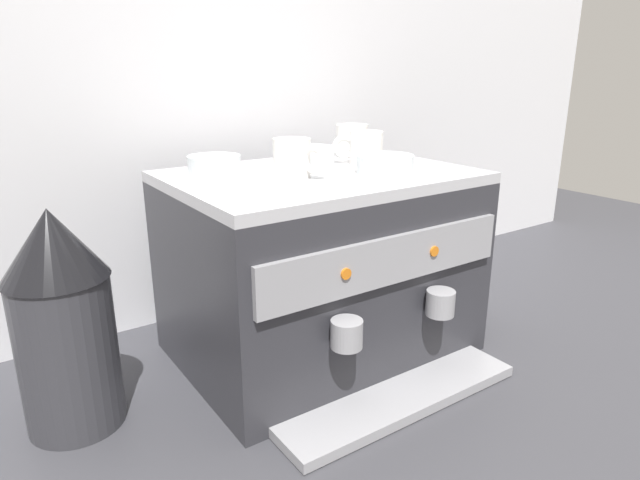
{
  "coord_description": "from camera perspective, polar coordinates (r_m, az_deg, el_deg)",
  "views": [
    {
      "loc": [
        -0.63,
        -0.92,
        0.61
      ],
      "look_at": [
        0.0,
        0.0,
        0.26
      ],
      "focal_mm": 30.72,
      "sensor_mm": 36.0,
      "label": 1
    }
  ],
  "objects": [
    {
      "name": "coffee_grinder",
      "position": [
        1.03,
        -25.18,
        -7.52
      ],
      "size": [
        0.17,
        0.17,
        0.39
      ],
      "color": "#333338",
      "rests_on": "ground_plane"
    },
    {
      "name": "ceramic_bowl_1",
      "position": [
        1.21,
        -0.99,
        8.73
      ],
      "size": [
        0.1,
        0.1,
        0.04
      ],
      "color": "silver",
      "rests_on": "espresso_machine"
    },
    {
      "name": "ceramic_cup_1",
      "position": [
        1.07,
        -2.74,
        8.53
      ],
      "size": [
        0.08,
        0.11,
        0.07
      ],
      "color": "white",
      "rests_on": "espresso_machine"
    },
    {
      "name": "ceramic_bowl_2",
      "position": [
        1.11,
        6.79,
        7.79
      ],
      "size": [
        0.11,
        0.11,
        0.04
      ],
      "color": "silver",
      "rests_on": "espresso_machine"
    },
    {
      "name": "tiled_backsplash_wall",
      "position": [
        1.41,
        -8.36,
        16.5
      ],
      "size": [
        2.8,
        0.03,
        1.17
      ],
      "primitive_type": "cube",
      "color": "silver",
      "rests_on": "ground_plane"
    },
    {
      "name": "ceramic_cup_0",
      "position": [
        1.36,
        3.3,
        10.42
      ],
      "size": [
        0.08,
        0.11,
        0.07
      ],
      "color": "white",
      "rests_on": "espresso_machine"
    },
    {
      "name": "espresso_machine",
      "position": [
        1.18,
        0.14,
        -2.64
      ],
      "size": [
        0.6,
        0.54,
        0.4
      ],
      "color": "#2D2D33",
      "rests_on": "ground_plane"
    },
    {
      "name": "ceramic_bowl_0",
      "position": [
        1.07,
        -10.94,
        7.39
      ],
      "size": [
        0.1,
        0.1,
        0.04
      ],
      "color": "silver",
      "rests_on": "espresso_machine"
    },
    {
      "name": "ground_plane",
      "position": [
        1.27,
        0.0,
        -11.06
      ],
      "size": [
        4.0,
        4.0,
        0.0
      ],
      "primitive_type": "plane",
      "color": "#38383D"
    },
    {
      "name": "milk_pitcher",
      "position": [
        1.46,
        14.73,
        -5.01
      ],
      "size": [
        0.1,
        0.1,
        0.12
      ],
      "primitive_type": "cylinder",
      "color": "#B7B7BC",
      "rests_on": "ground_plane"
    },
    {
      "name": "ceramic_cup_2",
      "position": [
        1.23,
        4.62,
        9.58
      ],
      "size": [
        0.1,
        0.09,
        0.07
      ],
      "color": "white",
      "rests_on": "espresso_machine"
    }
  ]
}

